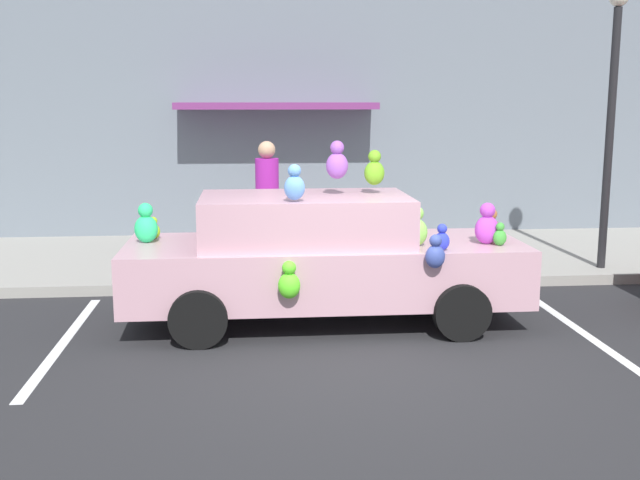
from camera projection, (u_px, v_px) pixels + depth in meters
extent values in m
plane|color=#262628|center=(362.00, 363.00, 7.80)|extent=(60.00, 60.00, 0.00)
cube|color=gray|center=(318.00, 257.00, 12.68)|extent=(24.00, 4.00, 0.15)
cube|color=slate|center=(308.00, 70.00, 14.23)|extent=(24.00, 0.30, 6.40)
cube|color=#722D6C|center=(276.00, 106.00, 13.75)|extent=(3.60, 1.10, 0.12)
cube|color=silver|center=(575.00, 327.00, 9.02)|extent=(0.12, 3.60, 0.01)
cube|color=silver|center=(64.00, 341.00, 8.49)|extent=(0.12, 3.60, 0.01)
cube|color=#C493A1|center=(325.00, 270.00, 9.13)|extent=(4.70, 1.66, 0.68)
cube|color=#C493A1|center=(305.00, 219.00, 9.00)|extent=(2.44, 1.46, 0.56)
cylinder|color=black|center=(427.00, 278.00, 10.14)|extent=(0.64, 0.22, 0.64)
cylinder|color=black|center=(462.00, 312.00, 8.51)|extent=(0.64, 0.22, 0.64)
cylinder|color=black|center=(207.00, 283.00, 9.88)|extent=(0.64, 0.22, 0.64)
cylinder|color=black|center=(198.00, 319.00, 8.25)|extent=(0.64, 0.22, 0.64)
ellipsoid|color=purple|center=(337.00, 166.00, 8.91)|extent=(0.26, 0.21, 0.31)
sphere|color=purple|center=(337.00, 148.00, 8.87)|extent=(0.16, 0.16, 0.16)
ellipsoid|color=#2EF283|center=(146.00, 229.00, 9.02)|extent=(0.27, 0.22, 0.32)
sphere|color=#2EF283|center=(145.00, 210.00, 8.97)|extent=(0.17, 0.17, 0.17)
ellipsoid|color=#1DB6C3|center=(245.00, 234.00, 8.98)|extent=(0.18, 0.15, 0.22)
sphere|color=#1DB6C3|center=(245.00, 222.00, 8.96)|extent=(0.12, 0.12, 0.12)
ellipsoid|color=purple|center=(400.00, 226.00, 9.55)|extent=(0.18, 0.15, 0.21)
sphere|color=purple|center=(400.00, 215.00, 9.52)|extent=(0.11, 0.11, 0.11)
ellipsoid|color=green|center=(500.00, 238.00, 8.84)|extent=(0.16, 0.13, 0.19)
sphere|color=green|center=(500.00, 227.00, 8.82)|extent=(0.10, 0.10, 0.10)
ellipsoid|color=#B26C38|center=(490.00, 230.00, 9.11)|extent=(0.23, 0.19, 0.28)
sphere|color=#B26C38|center=(491.00, 214.00, 9.07)|extent=(0.15, 0.15, 0.15)
ellipsoid|color=blue|center=(442.00, 241.00, 8.55)|extent=(0.18, 0.14, 0.21)
sphere|color=blue|center=(442.00, 229.00, 8.52)|extent=(0.11, 0.11, 0.11)
ellipsoid|color=#6099E3|center=(295.00, 188.00, 8.37)|extent=(0.23, 0.19, 0.27)
sphere|color=#6099E3|center=(294.00, 171.00, 8.33)|extent=(0.15, 0.15, 0.15)
ellipsoid|color=#94D835|center=(411.00, 237.00, 8.91)|extent=(0.16, 0.13, 0.19)
sphere|color=#94D835|center=(412.00, 226.00, 8.88)|extent=(0.10, 0.10, 0.10)
ellipsoid|color=#5CED28|center=(289.00, 286.00, 8.17)|extent=(0.24, 0.20, 0.28)
sphere|color=#5CED28|center=(289.00, 268.00, 8.14)|extent=(0.15, 0.15, 0.15)
ellipsoid|color=#65AD22|center=(374.00, 173.00, 9.07)|extent=(0.24, 0.20, 0.29)
sphere|color=#65AD22|center=(375.00, 156.00, 9.03)|extent=(0.15, 0.15, 0.15)
ellipsoid|color=#29901F|center=(240.00, 237.00, 8.67)|extent=(0.22, 0.18, 0.26)
sphere|color=#29901F|center=(240.00, 222.00, 8.64)|extent=(0.14, 0.14, 0.14)
ellipsoid|color=#8FE956|center=(416.00, 232.00, 8.80)|extent=(0.27, 0.22, 0.32)
sphere|color=#8FE956|center=(416.00, 213.00, 8.76)|extent=(0.17, 0.17, 0.17)
ellipsoid|color=#BE43CD|center=(487.00, 230.00, 8.93)|extent=(0.28, 0.23, 0.33)
sphere|color=#BE43CD|center=(488.00, 210.00, 8.89)|extent=(0.18, 0.18, 0.18)
ellipsoid|color=#394B9B|center=(435.00, 257.00, 8.27)|extent=(0.22, 0.18, 0.25)
sphere|color=#394B9B|center=(436.00, 241.00, 8.24)|extent=(0.14, 0.14, 0.14)
ellipsoid|color=#97DC1F|center=(154.00, 231.00, 9.26)|extent=(0.16, 0.13, 0.19)
sphere|color=#97DC1F|center=(153.00, 221.00, 9.24)|extent=(0.10, 0.10, 0.10)
ellipsoid|color=brown|center=(292.00, 256.00, 11.29)|extent=(0.37, 0.31, 0.46)
sphere|color=brown|center=(292.00, 234.00, 11.23)|extent=(0.26, 0.26, 0.26)
sphere|color=brown|center=(285.00, 228.00, 11.21)|extent=(0.11, 0.11, 0.11)
sphere|color=brown|center=(298.00, 227.00, 11.23)|extent=(0.11, 0.11, 0.11)
cylinder|color=black|center=(609.00, 141.00, 11.23)|extent=(0.12, 0.12, 3.81)
cylinder|color=#A824A2|center=(267.00, 213.00, 11.48)|extent=(0.35, 0.35, 1.65)
sphere|color=tan|center=(267.00, 150.00, 11.31)|extent=(0.26, 0.26, 0.26)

